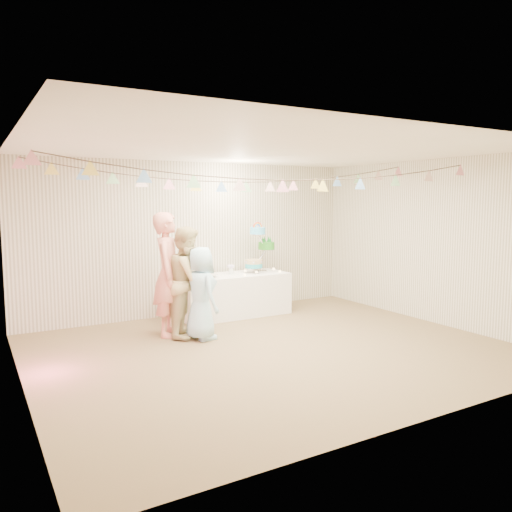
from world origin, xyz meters
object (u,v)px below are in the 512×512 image
cake_stand (260,246)px  person_adult_b (188,281)px  person_adult_a (168,274)px  table (233,295)px  person_child (201,293)px

cake_stand → person_adult_b: (-1.70, -0.85, -0.36)m
cake_stand → person_adult_a: size_ratio=0.45×
table → person_adult_a: bearing=-155.5°
person_adult_a → person_adult_b: size_ratio=1.13×
table → person_child: (-1.07, -1.06, 0.30)m
person_adult_a → table: bearing=-35.9°
cake_stand → person_adult_a: (-1.94, -0.68, -0.26)m
cake_stand → person_adult_b: bearing=-153.3°
cake_stand → person_adult_a: 2.07m
person_adult_a → person_child: (0.32, -0.43, -0.24)m
person_adult_b → table: bearing=-21.4°
table → cake_stand: (0.55, 0.05, 0.80)m
cake_stand → person_child: cake_stand is taller
person_adult_b → person_child: person_adult_b is taller
table → person_adult_a: (-1.39, -0.63, 0.54)m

